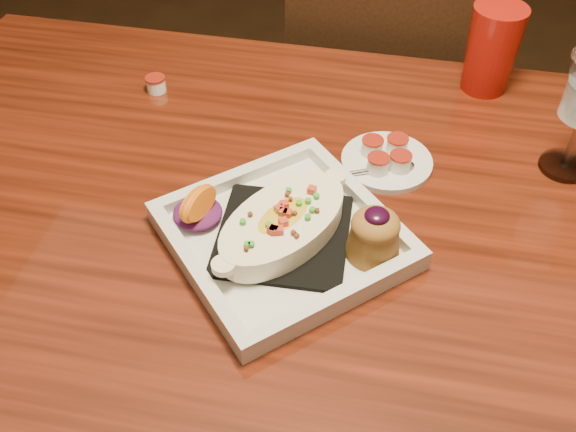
% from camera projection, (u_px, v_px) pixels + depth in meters
% --- Properties ---
extents(table, '(1.50, 0.90, 0.75)m').
position_uv_depth(table, '(351.00, 280.00, 0.91)').
color(table, maroon).
rests_on(table, floor).
extents(chair_far, '(0.42, 0.42, 0.93)m').
position_uv_depth(chair_far, '(384.00, 108.00, 1.45)').
color(chair_far, black).
rests_on(chair_far, floor).
extents(plate, '(0.37, 0.37, 0.08)m').
position_uv_depth(plate, '(292.00, 231.00, 0.81)').
color(plate, silver).
rests_on(plate, table).
extents(saucer, '(0.13, 0.13, 0.09)m').
position_uv_depth(saucer, '(386.00, 160.00, 0.93)').
color(saucer, silver).
rests_on(saucer, table).
extents(creamer_loose, '(0.03, 0.03, 0.03)m').
position_uv_depth(creamer_loose, '(156.00, 84.00, 1.06)').
color(creamer_loose, white).
rests_on(creamer_loose, table).
extents(red_tumbler, '(0.09, 0.09, 0.14)m').
position_uv_depth(red_tumbler, '(492.00, 49.00, 1.03)').
color(red_tumbler, '#B3160C').
rests_on(red_tumbler, table).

